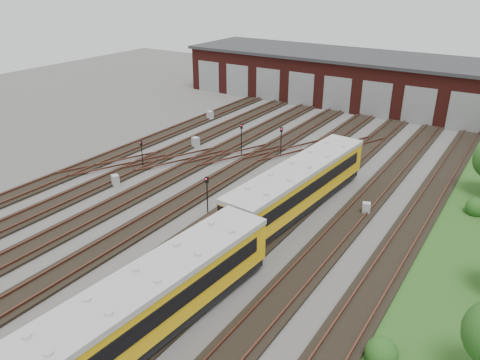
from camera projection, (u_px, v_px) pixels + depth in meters
The scene contains 15 objects.
ground at pixel (173, 229), 32.70m from camera, with size 120.00×120.00×0.00m, color #44423F.
track_network at pixel (177, 223), 33.19m from camera, with size 30.40×70.00×0.33m.
maintenance_shed at pixel (369, 80), 61.93m from camera, with size 51.00×12.50×6.35m.
metro_train at pixel (149, 303), 22.32m from camera, with size 3.92×47.90×3.25m.
signal_mast_0 at pixel (142, 150), 42.30m from camera, with size 0.22×0.21×2.51m.
signal_mast_1 at pixel (241, 135), 44.92m from camera, with size 0.26×0.24×3.15m.
signal_mast_2 at pixel (281, 138), 44.63m from camera, with size 0.27×0.26×2.94m.
signal_mast_3 at pixel (207, 191), 33.86m from camera, with size 0.25×0.23×3.03m.
relay_cabinet_0 at pixel (116, 181), 38.88m from camera, with size 0.61×0.51×1.02m, color #ABAEB0.
relay_cabinet_1 at pixel (210, 116), 56.07m from camera, with size 0.66×0.55×1.11m, color #ABAEB0.
relay_cabinet_2 at pixel (196, 143), 47.36m from camera, with size 0.67×0.55×1.11m, color #ABAEB0.
relay_cabinet_3 at pixel (324, 179), 39.34m from camera, with size 0.55×0.46×0.92m, color #ABAEB0.
relay_cabinet_4 at pixel (366, 209), 34.45m from camera, with size 0.57×0.47×0.94m, color #ABAEB0.
bush_0 at pixel (382, 349), 21.28m from camera, with size 1.53×1.53×1.53m, color #1B4714.
bush_1 at pixel (476, 205), 34.40m from camera, with size 1.48×1.48×1.48m, color #1B4714.
Camera 1 is at (19.42, -21.26, 16.55)m, focal length 35.00 mm.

